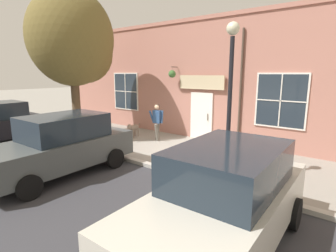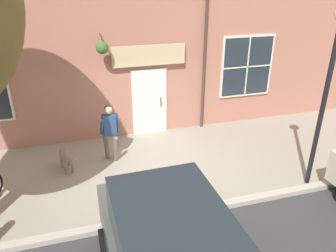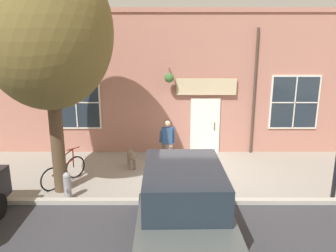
# 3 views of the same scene
# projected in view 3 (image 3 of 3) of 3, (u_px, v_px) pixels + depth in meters

# --- Properties ---
(ground_plane) EXTENTS (90.00, 90.00, 0.00)m
(ground_plane) POSITION_uv_depth(u_px,v_px,m) (199.00, 174.00, 10.57)
(ground_plane) COLOR gray
(storefront_facade) EXTENTS (0.95, 18.00, 5.30)m
(storefront_facade) POSITION_uv_depth(u_px,v_px,m) (195.00, 83.00, 12.18)
(storefront_facade) COLOR #B27566
(storefront_facade) RESTS_ON ground_plane
(pedestrian_walking) EXTENTS (0.64, 0.55, 1.62)m
(pedestrian_walking) POSITION_uv_depth(u_px,v_px,m) (167.00, 138.00, 11.09)
(pedestrian_walking) COLOR #6B665B
(pedestrian_walking) RESTS_ON ground_plane
(dog_on_leash) EXTENTS (1.06, 0.44, 0.70)m
(dog_on_leash) POSITION_uv_depth(u_px,v_px,m) (132.00, 155.00, 10.93)
(dog_on_leash) COLOR #7F6B5B
(dog_on_leash) RESTS_ON ground_plane
(street_tree_by_curb) EXTENTS (3.73, 3.32, 6.43)m
(street_tree_by_curb) POSITION_uv_depth(u_px,v_px,m) (50.00, 38.00, 8.49)
(street_tree_by_curb) COLOR brown
(street_tree_by_curb) RESTS_ON ground_plane
(leaning_bicycle) EXTENTS (1.53, 0.90, 1.01)m
(leaning_bicycle) POSITION_uv_depth(u_px,v_px,m) (64.00, 171.00, 9.78)
(leaning_bicycle) COLOR black
(leaning_bicycle) RESTS_ON ground_plane
(parked_car_mid_block) EXTENTS (4.33, 2.00, 1.75)m
(parked_car_mid_block) POSITION_uv_depth(u_px,v_px,m) (184.00, 211.00, 6.48)
(parked_car_mid_block) COLOR #474C4C
(parked_car_mid_block) RESTS_ON ground_plane
(fire_hydrant) EXTENTS (0.34, 0.20, 0.77)m
(fire_hydrant) POSITION_uv_depth(u_px,v_px,m) (67.00, 185.00, 8.78)
(fire_hydrant) COLOR #99999E
(fire_hydrant) RESTS_ON ground_plane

